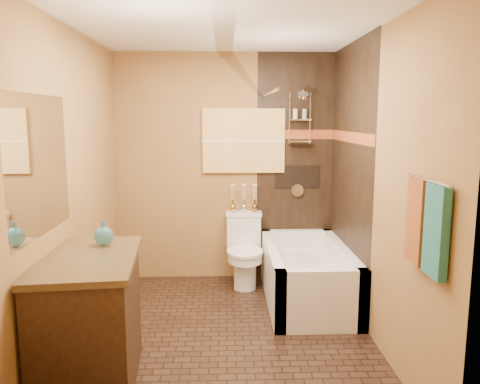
{
  "coord_description": "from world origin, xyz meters",
  "views": [
    {
      "loc": [
        -0.01,
        -3.66,
        1.8
      ],
      "look_at": [
        0.12,
        0.4,
        1.15
      ],
      "focal_mm": 35.0,
      "sensor_mm": 36.0,
      "label": 1
    }
  ],
  "objects_px": {
    "bathtub": "(307,279)",
    "toilet": "(244,250)",
    "sunset_painting": "(244,141)",
    "vanity": "(90,320)"
  },
  "relations": [
    {
      "from": "sunset_painting",
      "to": "toilet",
      "type": "xyz_separation_m",
      "value": [
        0.0,
        -0.26,
        -1.16
      ]
    },
    {
      "from": "toilet",
      "to": "vanity",
      "type": "height_order",
      "value": "vanity"
    },
    {
      "from": "bathtub",
      "to": "toilet",
      "type": "xyz_separation_m",
      "value": [
        -0.6,
        0.47,
        0.17
      ]
    },
    {
      "from": "bathtub",
      "to": "toilet",
      "type": "height_order",
      "value": "toilet"
    },
    {
      "from": "sunset_painting",
      "to": "vanity",
      "type": "height_order",
      "value": "sunset_painting"
    },
    {
      "from": "sunset_painting",
      "to": "toilet",
      "type": "distance_m",
      "value": 1.19
    },
    {
      "from": "bathtub",
      "to": "vanity",
      "type": "relative_size",
      "value": 1.4
    },
    {
      "from": "sunset_painting",
      "to": "toilet",
      "type": "bearing_deg",
      "value": -90.0
    },
    {
      "from": "bathtub",
      "to": "toilet",
      "type": "relative_size",
      "value": 1.94
    },
    {
      "from": "sunset_painting",
      "to": "bathtub",
      "type": "relative_size",
      "value": 0.6
    }
  ]
}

